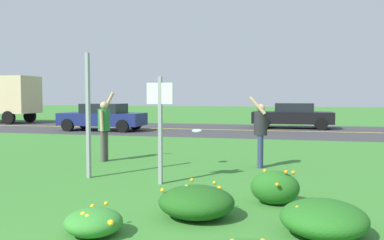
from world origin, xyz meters
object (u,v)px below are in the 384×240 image
Objects in this scene: frisbee_pale_blue at (197,131)px; car_black_center_left at (293,115)px; sign_post_by_roadside at (160,119)px; sign_post_near_path at (88,116)px; person_thrower_green_shirt at (104,125)px; person_catcher_dark_shirt at (260,129)px; car_navy_center_right at (103,117)px.

car_black_center_left reaches higher than frisbee_pale_blue.
sign_post_by_roadside is 8.76× the size of frisbee_pale_blue.
person_thrower_green_shirt is (-0.69, 2.20, -0.38)m from sign_post_near_path.
sign_post_by_roadside is 2.36m from frisbee_pale_blue.
frisbee_pale_blue is at bearing 83.64° from sign_post_by_roadside.
frisbee_pale_blue is (2.72, -0.12, -0.09)m from person_thrower_green_shirt.
person_thrower_green_shirt reaches higher than person_catcher_dark_shirt.
frisbee_pale_blue is at bearing -175.49° from person_catcher_dark_shirt.
sign_post_by_roadside is 15.87m from car_black_center_left.
sign_post_near_path reaches higher than sign_post_by_roadside.
sign_post_by_roadside is at bearing -96.36° from frisbee_pale_blue.
person_catcher_dark_shirt is 0.41× the size of car_navy_center_right.
sign_post_by_roadside is at bearing -7.08° from sign_post_near_path.
sign_post_by_roadside reaches higher than frisbee_pale_blue.
sign_post_near_path is at bearing 172.92° from sign_post_by_roadside.
sign_post_by_roadside is (1.77, -0.22, -0.03)m from sign_post_near_path.
sign_post_near_path reaches higher than frisbee_pale_blue.
car_black_center_left is (4.62, 15.38, -0.67)m from sign_post_near_path.
person_catcher_dark_shirt reaches higher than car_black_center_left.
sign_post_near_path is 0.62× the size of car_black_center_left.
person_catcher_dark_shirt is at bearing -94.10° from car_black_center_left.
car_navy_center_right is at bearing 121.20° from sign_post_by_roadside.
sign_post_near_path is 1.42× the size of person_thrower_green_shirt.
person_thrower_green_shirt is at bearing 135.43° from sign_post_by_roadside.
sign_post_by_roadside is at bearing -44.57° from person_thrower_green_shirt.
car_black_center_left is at bearing 78.95° from frisbee_pale_blue.
sign_post_by_roadside reaches higher than person_catcher_dark_shirt.
sign_post_near_path is 2.94m from frisbee_pale_blue.
person_thrower_green_shirt is 2.72m from frisbee_pale_blue.
person_thrower_green_shirt is at bearing -111.96° from car_black_center_left.
person_thrower_green_shirt is 4.37m from person_catcher_dark_shirt.
person_thrower_green_shirt is at bearing -179.88° from person_catcher_dark_shirt.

